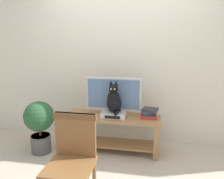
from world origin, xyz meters
TOP-DOWN VIEW (x-y plane):
  - ground_plane at (0.00, 0.00)m, footprint 12.00×12.00m
  - back_wall at (0.00, 1.01)m, footprint 7.00×0.12m
  - tv_stand at (-0.08, 0.50)m, footprint 1.36×0.42m
  - tv at (-0.08, 0.57)m, footprint 0.80×0.20m
  - media_box at (-0.05, 0.45)m, footprint 0.35×0.27m
  - cat at (-0.05, 0.44)m, footprint 0.20×0.29m
  - wooden_chair at (-0.25, -0.70)m, footprint 0.43×0.44m
  - book_stack at (0.44, 0.51)m, footprint 0.25×0.21m
  - potted_plant at (-1.10, 0.27)m, footprint 0.43×0.43m

SIDE VIEW (x-z plane):
  - ground_plane at x=0.00m, z-range 0.00..0.00m
  - tv_stand at x=-0.08m, z-range 0.10..0.64m
  - potted_plant at x=-1.10m, z-range 0.08..0.84m
  - wooden_chair at x=-0.25m, z-range 0.08..1.02m
  - media_box at x=-0.05m, z-range 0.55..0.63m
  - book_stack at x=0.44m, z-range 0.54..0.68m
  - cat at x=-0.05m, z-range 0.57..1.02m
  - tv at x=-0.08m, z-range 0.56..1.10m
  - back_wall at x=0.00m, z-range 0.00..2.80m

